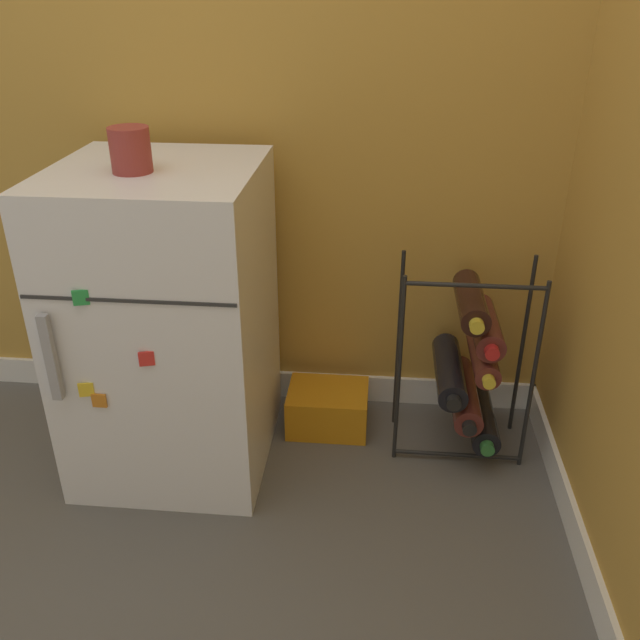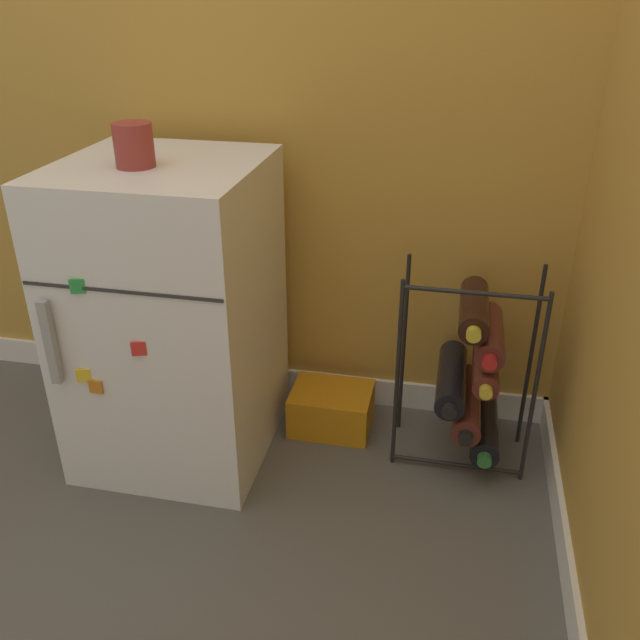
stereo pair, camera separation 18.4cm
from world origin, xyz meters
The scene contains 5 objects.
ground_plane centered at (0.00, 0.00, 0.00)m, with size 14.00×14.00×0.00m, color #56544F.
mini_fridge centered at (-0.28, 0.24, 0.42)m, with size 0.51×0.55×0.85m.
wine_rack centered at (0.54, 0.35, 0.28)m, with size 0.37×0.33×0.58m.
soda_box centered at (0.13, 0.40, 0.06)m, with size 0.24×0.19×0.13m.
fridge_top_cup centered at (-0.31, 0.19, 0.90)m, with size 0.09×0.09×0.10m.
Camera 2 is at (0.45, -1.30, 1.26)m, focal length 38.00 mm.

